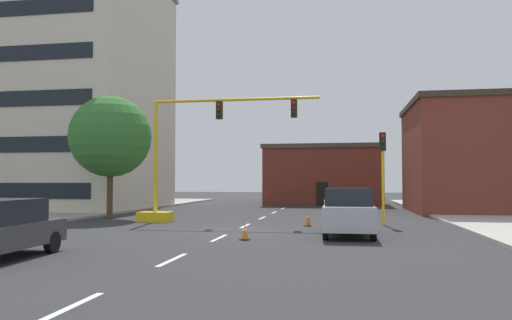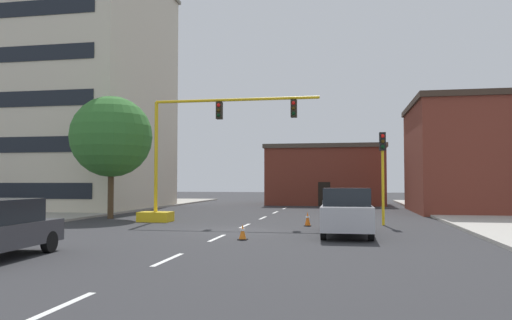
# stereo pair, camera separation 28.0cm
# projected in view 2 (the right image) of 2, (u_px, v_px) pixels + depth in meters

# --- Properties ---
(ground_plane) EXTENTS (160.00, 160.00, 0.00)m
(ground_plane) POSITION_uv_depth(u_px,v_px,m) (234.00, 231.00, 22.57)
(ground_plane) COLOR #2D2D30
(sidewalk_left) EXTENTS (6.00, 56.00, 0.14)m
(sidewalk_left) POSITION_uv_depth(u_px,v_px,m) (66.00, 214.00, 32.83)
(sidewalk_left) COLOR #9E998E
(sidewalk_left) RESTS_ON ground_plane
(sidewalk_right) EXTENTS (6.00, 56.00, 0.14)m
(sidewalk_right) POSITION_uv_depth(u_px,v_px,m) (493.00, 220.00, 28.04)
(sidewalk_right) COLOR #B2ADA3
(sidewalk_right) RESTS_ON ground_plane
(lane_stripe_seg_0) EXTENTS (0.16, 2.40, 0.01)m
(lane_stripe_seg_0) POSITION_uv_depth(u_px,v_px,m) (59.00, 307.00, 8.81)
(lane_stripe_seg_0) COLOR silver
(lane_stripe_seg_0) RESTS_ON ground_plane
(lane_stripe_seg_1) EXTENTS (0.16, 2.40, 0.01)m
(lane_stripe_seg_1) POSITION_uv_depth(u_px,v_px,m) (168.00, 260.00, 14.22)
(lane_stripe_seg_1) COLOR silver
(lane_stripe_seg_1) RESTS_ON ground_plane
(lane_stripe_seg_2) EXTENTS (0.16, 2.40, 0.01)m
(lane_stripe_seg_2) POSITION_uv_depth(u_px,v_px,m) (217.00, 238.00, 19.63)
(lane_stripe_seg_2) COLOR silver
(lane_stripe_seg_2) RESTS_ON ground_plane
(lane_stripe_seg_3) EXTENTS (0.16, 2.40, 0.01)m
(lane_stripe_seg_3) POSITION_uv_depth(u_px,v_px,m) (245.00, 226.00, 25.03)
(lane_stripe_seg_3) COLOR silver
(lane_stripe_seg_3) RESTS_ON ground_plane
(lane_stripe_seg_4) EXTENTS (0.16, 2.40, 0.01)m
(lane_stripe_seg_4) POSITION_uv_depth(u_px,v_px,m) (263.00, 218.00, 30.44)
(lane_stripe_seg_4) COLOR silver
(lane_stripe_seg_4) RESTS_ON ground_plane
(lane_stripe_seg_5) EXTENTS (0.16, 2.40, 0.01)m
(lane_stripe_seg_5) POSITION_uv_depth(u_px,v_px,m) (275.00, 212.00, 35.84)
(lane_stripe_seg_5) COLOR silver
(lane_stripe_seg_5) RESTS_ON ground_plane
(lane_stripe_seg_6) EXTENTS (0.16, 2.40, 0.01)m
(lane_stripe_seg_6) POSITION_uv_depth(u_px,v_px,m) (285.00, 208.00, 41.25)
(lane_stripe_seg_6) COLOR silver
(lane_stripe_seg_6) RESTS_ON ground_plane
(building_tall_left) EXTENTS (13.43, 14.09, 19.57)m
(building_tall_left) POSITION_uv_depth(u_px,v_px,m) (76.00, 92.00, 41.34)
(building_tall_left) COLOR beige
(building_tall_left) RESTS_ON ground_plane
(building_brick_center) EXTENTS (11.41, 8.47, 5.76)m
(building_brick_center) POSITION_uv_depth(u_px,v_px,m) (326.00, 175.00, 49.00)
(building_brick_center) COLOR brown
(building_brick_center) RESTS_ON ground_plane
(building_row_right) EXTENTS (13.72, 10.61, 8.07)m
(building_row_right) POSITION_uv_depth(u_px,v_px,m) (509.00, 156.00, 35.30)
(building_row_right) COLOR brown
(building_row_right) RESTS_ON ground_plane
(traffic_signal_gantry) EXTENTS (10.09, 1.20, 6.83)m
(traffic_signal_gantry) POSITION_uv_depth(u_px,v_px,m) (179.00, 181.00, 27.48)
(traffic_signal_gantry) COLOR yellow
(traffic_signal_gantry) RESTS_ON ground_plane
(traffic_light_pole_right) EXTENTS (0.32, 0.47, 4.80)m
(traffic_light_pole_right) POSITION_uv_depth(u_px,v_px,m) (383.00, 157.00, 25.50)
(traffic_light_pole_right) COLOR yellow
(traffic_light_pole_right) RESTS_ON ground_plane
(tree_left_near) EXTENTS (4.96, 4.96, 7.48)m
(tree_left_near) POSITION_uv_depth(u_px,v_px,m) (111.00, 137.00, 30.14)
(tree_left_near) COLOR #4C3823
(tree_left_near) RESTS_ON ground_plane
(pickup_truck_silver) EXTENTS (2.05, 5.41, 1.99)m
(pickup_truck_silver) POSITION_uv_depth(u_px,v_px,m) (347.00, 212.00, 20.65)
(pickup_truck_silver) COLOR #BCBCC1
(pickup_truck_silver) RESTS_ON ground_plane
(traffic_cone_roadside_a) EXTENTS (0.36, 0.36, 0.60)m
(traffic_cone_roadside_a) POSITION_uv_depth(u_px,v_px,m) (243.00, 232.00, 19.02)
(traffic_cone_roadside_a) COLOR black
(traffic_cone_roadside_a) RESTS_ON ground_plane
(traffic_cone_roadside_b) EXTENTS (0.36, 0.36, 0.72)m
(traffic_cone_roadside_b) POSITION_uv_depth(u_px,v_px,m) (308.00, 219.00, 24.88)
(traffic_cone_roadside_b) COLOR black
(traffic_cone_roadside_b) RESTS_ON ground_plane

